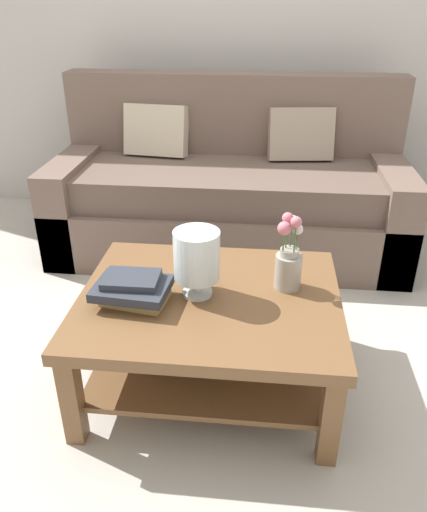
# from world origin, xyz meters

# --- Properties ---
(ground_plane) EXTENTS (10.00, 10.00, 0.00)m
(ground_plane) POSITION_xyz_m (0.00, 0.00, 0.00)
(ground_plane) COLOR #B7B2A8
(back_wall) EXTENTS (6.40, 0.12, 2.70)m
(back_wall) POSITION_xyz_m (0.00, 1.65, 1.35)
(back_wall) COLOR #BCB7B2
(back_wall) RESTS_ON ground
(couch) EXTENTS (2.17, 0.90, 1.06)m
(couch) POSITION_xyz_m (-0.01, 0.94, 0.36)
(couch) COLOR brown
(couch) RESTS_ON ground
(coffee_table) EXTENTS (1.04, 0.86, 0.44)m
(coffee_table) POSITION_xyz_m (0.01, -0.43, 0.32)
(coffee_table) COLOR brown
(coffee_table) RESTS_ON ground
(book_stack_main) EXTENTS (0.30, 0.24, 0.11)m
(book_stack_main) POSITION_xyz_m (-0.28, -0.50, 0.49)
(book_stack_main) COLOR tan
(book_stack_main) RESTS_ON coffee_table
(glass_hurricane_vase) EXTENTS (0.18, 0.18, 0.28)m
(glass_hurricane_vase) POSITION_xyz_m (-0.04, -0.42, 0.61)
(glass_hurricane_vase) COLOR silver
(glass_hurricane_vase) RESTS_ON coffee_table
(flower_pitcher) EXTENTS (0.11, 0.11, 0.33)m
(flower_pitcher) POSITION_xyz_m (0.32, -0.33, 0.57)
(flower_pitcher) COLOR #9E998E
(flower_pitcher) RESTS_ON coffee_table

